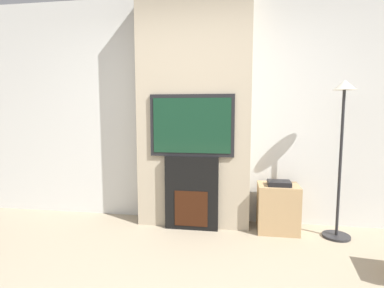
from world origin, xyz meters
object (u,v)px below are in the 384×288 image
television (192,126)px  floor_lamp (342,136)px  media_stand (278,207)px  fireplace (192,193)px

television → floor_lamp: size_ratio=0.57×
television → media_stand: 1.32m
fireplace → television: size_ratio=0.89×
media_stand → floor_lamp: bearing=-7.3°
fireplace → television: bearing=-90.0°
fireplace → television: television is taller
fireplace → media_stand: size_ratio=1.44×
floor_lamp → fireplace: bearing=179.3°
floor_lamp → media_stand: bearing=172.7°
fireplace → media_stand: fireplace is taller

